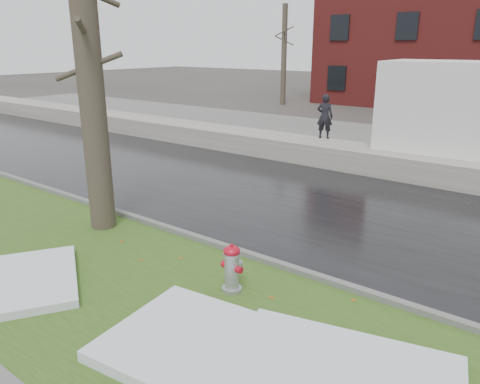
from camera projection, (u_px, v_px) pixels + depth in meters
The scene contains 14 objects.
ground at pixel (189, 268), 8.64m from camera, with size 120.00×120.00×0.00m, color #47423D.
verge at pixel (137, 295), 7.69m from camera, with size 60.00×4.50×0.04m, color #2D4818.
road at pixel (310, 204), 12.04m from camera, with size 60.00×7.00×0.03m, color black.
parking_lot at pixel (416, 149), 18.46m from camera, with size 60.00×9.00×0.03m, color slate.
curb at pixel (223, 247), 9.37m from camera, with size 60.00×0.15×0.14m, color slate.
snowbank at pixel (375, 160), 15.10m from camera, with size 60.00×1.60×0.75m, color #A5A197.
bg_tree_left at pixel (284, 54), 31.24m from camera, with size 1.40×1.62×6.50m.
bg_tree_center at pixel (394, 54), 30.78m from camera, with size 1.40×1.62×6.50m.
fire_hydrant at pixel (232, 266), 7.65m from camera, with size 0.41×0.35×0.84m.
tree at pixel (89, 70), 9.52m from camera, with size 1.28×1.45×6.77m.
worker at pixel (325, 116), 16.48m from camera, with size 0.57×0.37×1.56m, color black.
snow_patch_near at pixel (205, 347), 6.19m from camera, with size 2.60×2.00×0.16m, color silver.
snow_patch_far at pixel (27, 281), 7.95m from camera, with size 2.20×1.60×0.14m, color silver.
snow_patch_side at pixel (340, 377), 5.62m from camera, with size 2.80×1.80×0.18m, color silver.
Camera 1 is at (5.50, -5.62, 3.95)m, focal length 35.00 mm.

